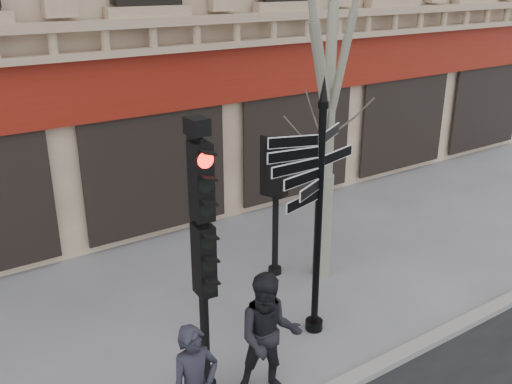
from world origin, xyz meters
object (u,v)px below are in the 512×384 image
Objects in this scene: traffic_signal_main at (201,230)px; pedestrian_b at (269,336)px; fingerpost at (321,168)px; traffic_signal_secondary at (276,184)px.

traffic_signal_main is 1.87m from pedestrian_b.
fingerpost is 2.35m from traffic_signal_main.
fingerpost reaches higher than traffic_signal_secondary.
traffic_signal_main is at bearing -165.06° from traffic_signal_secondary.
traffic_signal_secondary is at bearing 68.03° from fingerpost.
traffic_signal_main is at bearing -177.36° from fingerpost.
fingerpost is at bearing 12.86° from traffic_signal_main.
traffic_signal_main is at bearing 171.83° from pedestrian_b.
traffic_signal_secondary is at bearing 80.92° from pedestrian_b.
traffic_signal_secondary is (0.60, 1.98, -0.98)m from fingerpost.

